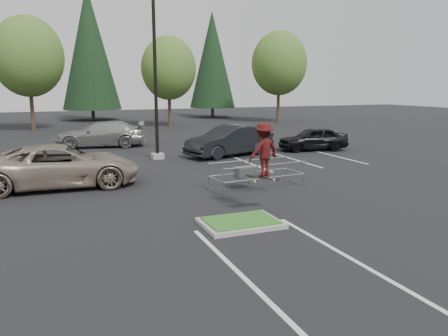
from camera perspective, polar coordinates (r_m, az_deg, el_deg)
name	(u,v)px	position (r m, az deg, el deg)	size (l,w,h in m)	color
ground	(241,225)	(12.51, 2.18, -7.47)	(120.00, 120.00, 0.00)	black
grass_median	(241,223)	(12.48, 2.18, -7.13)	(2.20, 1.60, 0.16)	#9D9C92
stall_lines	(148,185)	(17.65, -9.95, -2.17)	(22.62, 17.60, 0.01)	silver
light_pole	(155,72)	(23.46, -8.98, 12.25)	(0.70, 0.60, 10.12)	#9D9C92
decid_b	(28,59)	(41.42, -24.24, 12.83)	(5.89, 5.89, 9.64)	#38281C
decid_c	(169,70)	(42.10, -7.26, 12.55)	(5.12, 5.12, 8.38)	#38281C
decid_d	(279,65)	(47.13, 7.18, 13.16)	(5.76, 5.76, 9.43)	#38281C
conif_b	(89,48)	(51.70, -17.16, 14.71)	(6.38, 6.38, 14.50)	#38281C
conif_c	(212,60)	(53.83, -1.54, 13.94)	(5.50, 5.50, 12.50)	#38281C
cart_corral	(248,172)	(16.68, 3.16, -0.54)	(3.71, 1.62, 1.02)	gray
skateboarder	(263,150)	(13.44, 5.16, 2.32)	(1.20, 0.89, 1.84)	black
car_l_tan	(61,166)	(18.09, -20.49, 0.29)	(2.76, 5.98, 1.66)	gray
car_r_charc	(230,141)	(24.41, 0.75, 3.58)	(1.79, 5.14, 1.69)	black
car_r_black	(313,139)	(27.03, 11.58, 3.77)	(1.67, 4.14, 1.41)	black
car_far_silver	(102,134)	(29.16, -15.68, 4.29)	(2.27, 5.58, 1.62)	#959691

